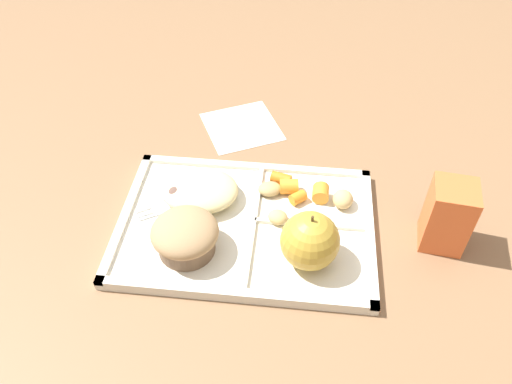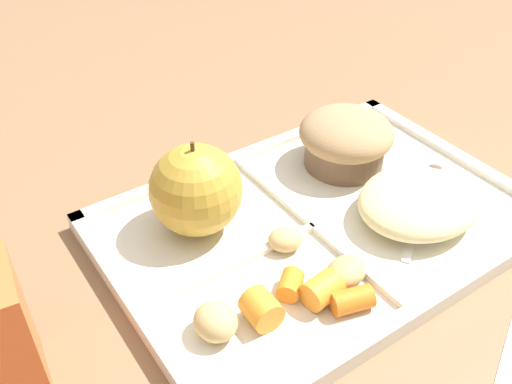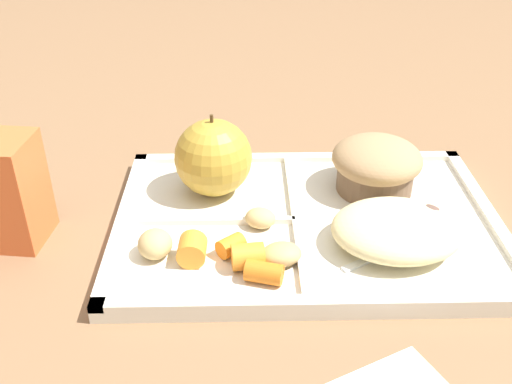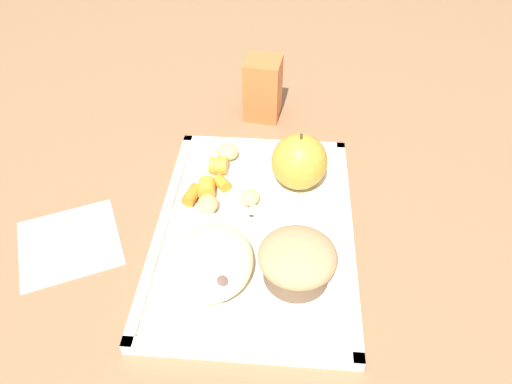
{
  "view_description": "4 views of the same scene",
  "coord_description": "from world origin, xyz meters",
  "px_view_note": "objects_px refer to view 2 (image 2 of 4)",
  "views": [
    {
      "loc": [
        -0.07,
        0.5,
        0.59
      ],
      "look_at": [
        -0.01,
        -0.04,
        0.04
      ],
      "focal_mm": 35.43,
      "sensor_mm": 36.0,
      "label": 1
    },
    {
      "loc": [
        -0.28,
        -0.3,
        0.36
      ],
      "look_at": [
        -0.05,
        0.03,
        0.05
      ],
      "focal_mm": 40.28,
      "sensor_mm": 36.0,
      "label": 2
    },
    {
      "loc": [
        -0.06,
        -0.5,
        0.35
      ],
      "look_at": [
        -0.05,
        0.01,
        0.04
      ],
      "focal_mm": 41.67,
      "sensor_mm": 36.0,
      "label": 3
    },
    {
      "loc": [
        0.44,
        0.04,
        0.49
      ],
      "look_at": [
        -0.04,
        -0.0,
        0.04
      ],
      "focal_mm": 33.37,
      "sensor_mm": 36.0,
      "label": 4
    }
  ],
  "objects_px": {
    "lunch_tray": "(319,225)",
    "green_apple": "(196,190)",
    "plastic_fork": "(427,195)",
    "bran_muffin": "(346,139)"
  },
  "relations": [
    {
      "from": "lunch_tray",
      "to": "bran_muffin",
      "type": "relative_size",
      "value": 4.0
    },
    {
      "from": "green_apple",
      "to": "bran_muffin",
      "type": "relative_size",
      "value": 0.94
    },
    {
      "from": "lunch_tray",
      "to": "plastic_fork",
      "type": "relative_size",
      "value": 2.56
    },
    {
      "from": "plastic_fork",
      "to": "bran_muffin",
      "type": "bearing_deg",
      "value": 109.34
    },
    {
      "from": "lunch_tray",
      "to": "bran_muffin",
      "type": "height_order",
      "value": "bran_muffin"
    },
    {
      "from": "green_apple",
      "to": "plastic_fork",
      "type": "xyz_separation_m",
      "value": [
        0.21,
        -0.09,
        -0.04
      ]
    },
    {
      "from": "lunch_tray",
      "to": "bran_muffin",
      "type": "bearing_deg",
      "value": 36.03
    },
    {
      "from": "lunch_tray",
      "to": "green_apple",
      "type": "relative_size",
      "value": 4.24
    },
    {
      "from": "bran_muffin",
      "to": "plastic_fork",
      "type": "xyz_separation_m",
      "value": [
        0.03,
        -0.09,
        -0.03
      ]
    },
    {
      "from": "lunch_tray",
      "to": "plastic_fork",
      "type": "height_order",
      "value": "lunch_tray"
    }
  ]
}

